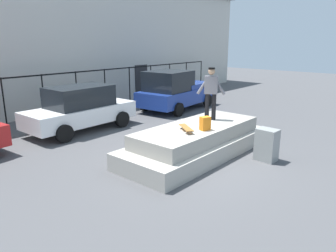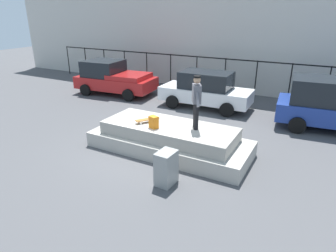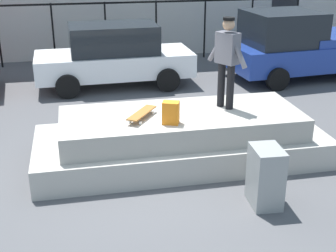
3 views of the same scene
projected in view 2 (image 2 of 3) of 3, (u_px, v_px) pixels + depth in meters
The scene contains 11 objects.
ground_plane at pixel (148, 148), 10.20m from camera, with size 60.00×60.00×0.00m, color #4C4C4F.
concrete_ledge at pixel (169, 139), 9.88m from camera, with size 5.39×2.10×0.93m.
skateboarder at pixel (196, 99), 9.06m from camera, with size 0.55×0.84×1.68m.
skateboard at pixel (147, 119), 9.88m from camera, with size 0.63×0.80×0.12m.
backpack at pixel (154, 122), 9.36m from camera, with size 0.28×0.20×0.40m, color orange.
car_red_pickup_near at pixel (113, 78), 16.57m from camera, with size 4.56×2.52×1.84m.
car_white_sedan_mid at pixel (206, 90), 14.20m from camera, with size 4.39×2.07×1.74m.
car_blue_pickup_far at pixel (334, 105), 11.53m from camera, with size 4.65×2.56×2.00m.
utility_box at pixel (166, 168), 7.94m from camera, with size 0.44×0.60×0.96m, color gray.
fence_row at pixel (225, 70), 16.34m from camera, with size 24.06×0.06×2.01m.
warehouse_building at pixel (251, 27), 19.73m from camera, with size 33.82×9.39×6.77m.
Camera 2 is at (5.02, -7.76, 4.44)m, focal length 31.56 mm.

